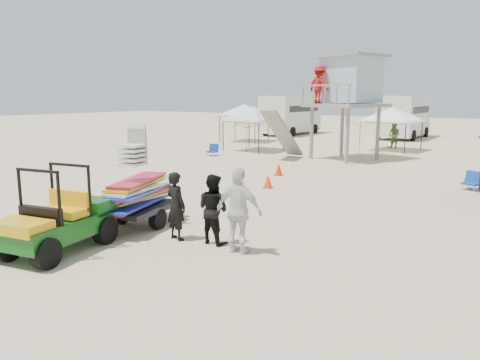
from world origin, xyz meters
The scene contains 18 objects.
ground centered at (0.00, 0.00, 0.00)m, with size 140.00×140.00×0.00m, color beige.
utility_cart centered at (-2.00, -0.16, 0.83)m, with size 1.53×2.50×1.78m.
surf_trailer centered at (-2.00, 2.17, 0.92)m, with size 1.64×2.57×2.25m.
man_left centered at (-0.48, 1.87, 0.78)m, with size 0.57×0.37×1.56m, color black.
man_mid centered at (0.37, 2.12, 0.78)m, with size 0.75×0.59×1.55m, color black.
man_right centered at (1.22, 1.87, 0.90)m, with size 1.05×0.44×1.79m, color silver.
lifeguard_tower centered at (-2.43, 17.24, 3.83)m, with size 4.10×4.10×5.14m.
canopy_white_a centered at (-8.28, 17.87, 2.46)m, with size 2.94×2.94×3.01m.
canopy_white_b centered at (-11.89, 22.50, 2.53)m, with size 3.28×3.28×3.08m.
canopy_white_c centered at (-1.47, 22.58, 2.42)m, with size 3.18×3.18×2.97m.
umbrella_a centered at (-8.04, 16.71, 0.92)m, with size 2.00×2.04×1.84m, color red.
umbrella_b centered at (-2.61, 20.35, 0.97)m, with size 2.11×2.15×1.94m, color #F9F416.
cone_near centered at (-1.76, 8.26, 0.25)m, with size 0.34×0.34×0.50m, color #E04C07.
cone_far centered at (-2.73, 10.82, 0.25)m, with size 0.34×0.34×0.50m, color red.
beach_chair_a centered at (-8.92, 14.63, 0.31)m, with size 0.63×0.68×0.64m.
beach_chair_c centered at (4.33, 11.95, 0.31)m, with size 0.70×0.78×0.64m.
rv_far_left centered at (-12.00, 29.99, 1.80)m, with size 2.64×6.80×3.25m.
rv_mid_left centered at (-3.00, 31.49, 1.80)m, with size 2.65×6.50×3.25m.
Camera 1 is at (6.34, -5.91, 3.21)m, focal length 35.00 mm.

